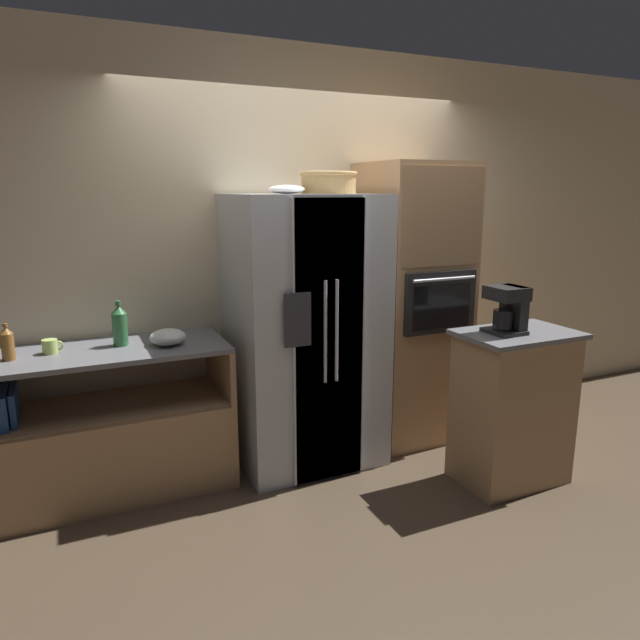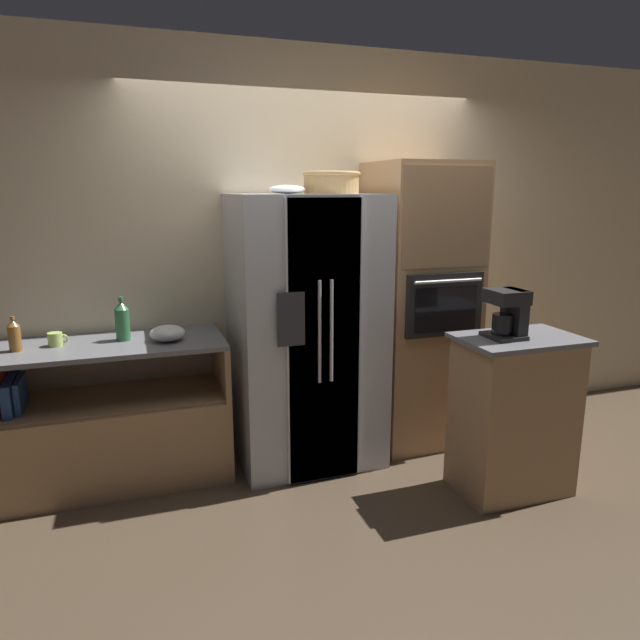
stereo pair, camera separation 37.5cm
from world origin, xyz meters
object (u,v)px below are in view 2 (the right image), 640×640
object	(u,v)px
refrigerator	(306,331)
mixing_bowl	(167,333)
bottle_short	(14,335)
wicker_basket	(331,182)
fruit_bowl	(287,189)
bottle_tall	(122,321)
wall_oven	(419,306)
coffee_maker	(508,312)
mug	(56,339)

from	to	relation	value
refrigerator	mixing_bowl	size ratio (longest dim) A/B	8.30
bottle_short	mixing_bowl	bearing A→B (deg)	-2.69
refrigerator	wicker_basket	bearing A→B (deg)	14.87
fruit_bowl	bottle_tall	bearing A→B (deg)	173.93
wall_oven	wicker_basket	xyz separation A→B (m)	(-0.68, 0.00, 0.87)
wicker_basket	coffee_maker	bearing A→B (deg)	-48.74
fruit_bowl	bottle_short	distance (m)	1.84
refrigerator	coffee_maker	xyz separation A→B (m)	(0.98, -0.84, 0.23)
fruit_bowl	mug	xyz separation A→B (m)	(-1.43, 0.10, -0.88)
mixing_bowl	coffee_maker	bearing A→B (deg)	-24.44
bottle_short	mug	xyz separation A→B (m)	(0.21, 0.05, -0.05)
wall_oven	bottle_short	distance (m)	2.63
bottle_short	mixing_bowl	distance (m)	0.86
refrigerator	wall_oven	xyz separation A→B (m)	(0.88, 0.05, 0.11)
mixing_bowl	bottle_short	bearing A→B (deg)	177.31
refrigerator	bottle_short	bearing A→B (deg)	178.14
wicker_basket	fruit_bowl	xyz separation A→B (m)	(-0.31, -0.04, -0.05)
bottle_tall	mixing_bowl	xyz separation A→B (m)	(0.26, -0.10, -0.08)
bottle_tall	coffee_maker	bearing A→B (deg)	-24.10
fruit_bowl	mixing_bowl	world-z (taller)	fruit_bowl
wall_oven	bottle_tall	distance (m)	2.04
bottle_tall	mug	distance (m)	0.40
bottle_short	coffee_maker	xyz separation A→B (m)	(2.73, -0.89, 0.13)
mug	coffee_maker	bearing A→B (deg)	-20.46
wicker_basket	coffee_maker	world-z (taller)	wicker_basket
refrigerator	fruit_bowl	size ratio (longest dim) A/B	7.82
bottle_tall	coffee_maker	distance (m)	2.34
fruit_bowl	bottle_short	xyz separation A→B (m)	(-1.64, 0.05, -0.83)
refrigerator	bottle_tall	size ratio (longest dim) A/B	6.55
wall_oven	fruit_bowl	xyz separation A→B (m)	(-0.99, -0.04, 0.82)
refrigerator	mixing_bowl	distance (m)	0.90
fruit_bowl	mug	size ratio (longest dim) A/B	1.99
wall_oven	bottle_short	xyz separation A→B (m)	(-2.63, 0.01, -0.01)
mug	coffee_maker	world-z (taller)	coffee_maker
refrigerator	mug	size ratio (longest dim) A/B	15.59
fruit_bowl	coffee_maker	bearing A→B (deg)	-37.77
mixing_bowl	mug	bearing A→B (deg)	172.18
wicker_basket	coffee_maker	distance (m)	1.40
wall_oven	mug	distance (m)	2.42
fruit_bowl	mixing_bowl	xyz separation A→B (m)	(-0.78, 0.01, -0.88)
wall_oven	coffee_maker	bearing A→B (deg)	-83.47
wall_oven	wicker_basket	bearing A→B (deg)	179.87
wicker_basket	bottle_tall	distance (m)	1.60
refrigerator	mug	distance (m)	1.55
wicker_basket	mixing_bowl	distance (m)	1.43
refrigerator	mixing_bowl	bearing A→B (deg)	178.94
bottle_tall	refrigerator	bearing A→B (deg)	-5.92
bottle_short	bottle_tall	bearing A→B (deg)	6.05
refrigerator	bottle_tall	bearing A→B (deg)	174.08
mug	refrigerator	bearing A→B (deg)	-3.91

